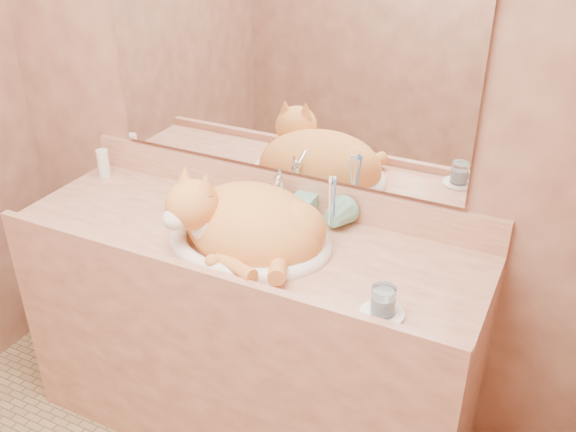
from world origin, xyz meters
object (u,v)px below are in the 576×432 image
at_px(vanity_counter, 248,337).
at_px(sink_basin, 249,220).
at_px(cat, 245,220).
at_px(water_glass, 383,300).
at_px(toothbrush_cup, 331,221).
at_px(soap_dispenser, 297,202).

distance_m(vanity_counter, sink_basin, 0.51).
distance_m(sink_basin, cat, 0.02).
distance_m(vanity_counter, cat, 0.51).
bearing_deg(vanity_counter, sink_basin, -30.40).
relative_size(sink_basin, water_glass, 6.71).
xyz_separation_m(sink_basin, water_glass, (0.51, -0.17, -0.03)).
relative_size(vanity_counter, sink_basin, 2.98).
bearing_deg(water_glass, vanity_counter, 160.32).
xyz_separation_m(vanity_counter, toothbrush_cup, (0.25, 0.15, 0.47)).
xyz_separation_m(cat, soap_dispenser, (0.09, 0.18, -0.00)).
bearing_deg(sink_basin, water_glass, -30.16).
distance_m(sink_basin, water_glass, 0.54).
bearing_deg(sink_basin, soap_dispenser, 51.76).
height_order(vanity_counter, water_glass, water_glass).
relative_size(sink_basin, cat, 1.11).
xyz_separation_m(vanity_counter, soap_dispenser, (0.12, 0.15, 0.51)).
height_order(toothbrush_cup, water_glass, toothbrush_cup).
xyz_separation_m(vanity_counter, sink_basin, (0.03, -0.02, 0.51)).
xyz_separation_m(soap_dispenser, water_glass, (0.42, -0.34, -0.04)).
bearing_deg(toothbrush_cup, soap_dispenser, 179.93).
height_order(vanity_counter, cat, cat).
xyz_separation_m(cat, water_glass, (0.52, -0.16, -0.04)).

